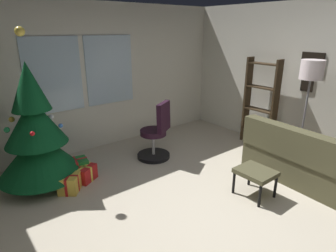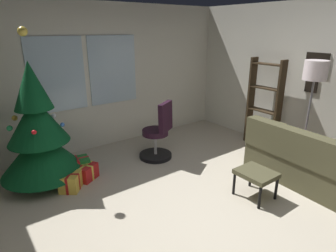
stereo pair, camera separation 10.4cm
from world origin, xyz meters
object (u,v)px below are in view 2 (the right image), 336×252
Objects in this scene: holiday_tree at (39,135)px; bookshelf at (264,108)px; gift_box_red at (86,172)px; footstool at (256,175)px; couch at (326,166)px; gift_box_gold at (71,182)px; office_chair at (158,137)px; floor_lamp at (314,80)px; gift_box_green at (78,167)px.

bookshelf is at bearing -15.12° from holiday_tree.
footstool is at bearing -47.90° from gift_box_red.
holiday_tree reaches higher than footstool.
bookshelf is (3.68, -1.00, -0.01)m from holiday_tree.
couch is 3.57m from gift_box_gold.
office_chair is 2.05m from bookshelf.
bookshelf is (3.46, -0.56, 0.60)m from gift_box_gold.
gift_box_gold is 3.74m from floor_lamp.
gift_box_red is at bearing 140.45° from couch.
bookshelf is at bearing -19.67° from office_chair.
bookshelf is at bearing -15.36° from gift_box_green.
holiday_tree is 3.82m from bookshelf.
couch reaches higher than footstool.
couch is 1.16× the size of floor_lamp.
couch is 3.59m from gift_box_green.
gift_box_gold is 0.38× the size of office_chair.
holiday_tree is 0.78m from gift_box_gold.
couch is 5.27× the size of gift_box_green.
gift_box_gold is 0.22× the size of floor_lamp.
gift_box_red is 0.23× the size of floor_lamp.
gift_box_red is (-2.64, 2.18, -0.18)m from couch.
footstool reaches higher than gift_box_red.
gift_box_green is (0.45, -0.11, -0.59)m from holiday_tree.
couch is at bearing -114.65° from floor_lamp.
footstool is 0.29× the size of bookshelf.
office_chair is 0.59× the size of floor_lamp.
holiday_tree reaches higher than bookshelf.
holiday_tree reaches higher than couch.
gift_box_green is 0.98× the size of gift_box_gold.
bookshelf is 1.25m from floor_lamp.
office_chair is at bearing 100.78° from footstool.
floor_lamp is at bearing -26.27° from gift_box_gold.
gift_box_green is 0.37× the size of office_chair.
footstool is 0.47× the size of office_chair.
floor_lamp reaches higher than bookshelf.
office_chair is 2.52m from floor_lamp.
gift_box_red is 1.31m from office_chair.
gift_box_green is 0.22× the size of floor_lamp.
footstool is at bearing -176.59° from floor_lamp.
couch reaches higher than gift_box_green.
floor_lamp is at bearing 3.41° from footstool.
footstool is at bearing -44.25° from holiday_tree.
gift_box_gold is 3.56m from bookshelf.
gift_box_red is at bearing -71.13° from gift_box_green.
couch is 0.91× the size of holiday_tree.
office_chair is at bearing 160.33° from bookshelf.
gift_box_green is at bearing 130.49° from footstool.
bookshelf is at bearing -12.70° from gift_box_red.
footstool is 2.98m from holiday_tree.
office_chair is (1.78, -0.32, -0.34)m from holiday_tree.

